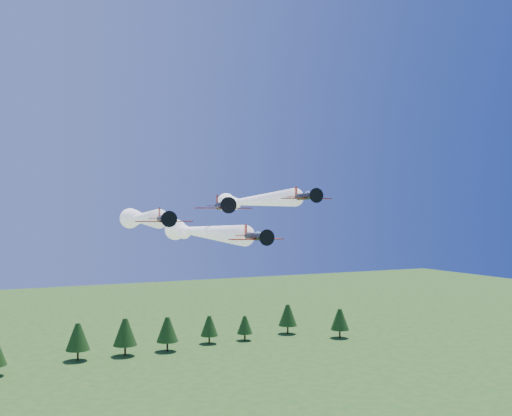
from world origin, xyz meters
name	(u,v)px	position (x,y,z in m)	size (l,w,h in m)	color
plane_lead	(196,231)	(-0.65, 15.94, 40.92)	(7.55, 43.87, 3.70)	black
plane_left	(140,218)	(-7.33, 24.45, 42.92)	(9.54, 40.96, 3.70)	black
plane_right	(247,201)	(12.02, 24.48, 45.92)	(10.90, 47.16, 3.70)	black
plane_slot	(222,206)	(0.99, 9.08, 44.78)	(8.35, 9.14, 2.91)	black
treeline	(87,336)	(-1.74, 111.08, 6.79)	(175.35, 22.12, 11.67)	#382314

